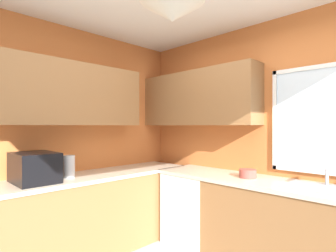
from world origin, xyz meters
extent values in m
cube|color=#D17238|center=(0.00, 1.66, 1.31)|extent=(3.79, 0.06, 2.62)
cube|color=#D17238|center=(-1.87, 0.00, 1.31)|extent=(0.06, 3.38, 2.62)
cube|color=silver|center=(0.53, 1.63, 1.51)|extent=(1.02, 0.02, 0.99)
cube|color=white|center=(0.53, 1.62, 2.02)|extent=(1.10, 0.04, 0.04)
cube|color=white|center=(0.53, 1.62, 0.99)|extent=(1.10, 0.04, 0.04)
cube|color=white|center=(0.00, 1.62, 1.51)|extent=(0.04, 0.04, 1.07)
cube|color=olive|center=(-1.68, -0.20, 1.80)|extent=(0.32, 2.28, 0.70)
cube|color=olive|center=(-0.98, 1.47, 1.80)|extent=(1.71, 0.32, 0.70)
cone|color=silver|center=(0.00, 0.00, 2.20)|extent=(0.44, 0.44, 0.14)
cube|color=olive|center=(-1.53, 0.00, 0.43)|extent=(0.62, 2.96, 0.85)
cube|color=beige|center=(-1.53, 0.00, 0.87)|extent=(0.65, 2.99, 0.04)
cube|color=olive|center=(0.21, 1.32, 0.43)|extent=(2.85, 0.62, 0.85)
cube|color=beige|center=(0.21, 1.32, 0.87)|extent=(2.88, 0.65, 0.04)
cube|color=white|center=(-0.87, 1.29, 0.42)|extent=(0.60, 0.60, 0.85)
cube|color=black|center=(-1.53, -0.35, 1.04)|extent=(0.48, 0.36, 0.29)
cylinder|color=#B7B7BC|center=(-1.51, -0.01, 1.01)|extent=(0.12, 0.12, 0.24)
cube|color=#9EA0A5|center=(0.53, 1.32, 0.90)|extent=(0.58, 0.40, 0.02)
cylinder|color=#B7B7BC|center=(0.53, 1.48, 0.98)|extent=(0.03, 0.03, 0.18)
cylinder|color=#B7B7BC|center=(0.53, 1.38, 1.07)|extent=(0.02, 0.20, 0.02)
cylinder|color=#B74C42|center=(-0.17, 1.32, 0.94)|extent=(0.18, 0.18, 0.09)
camera|label=1|loc=(1.20, -1.24, 1.44)|focal=28.16mm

